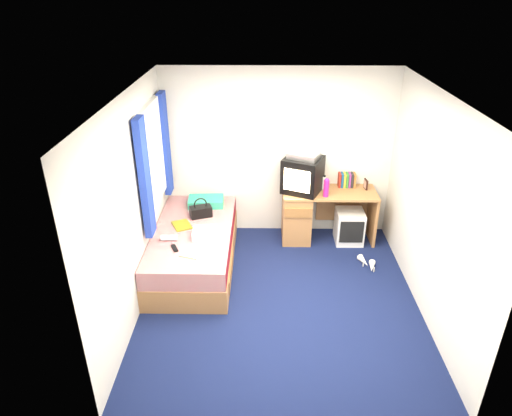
{
  "coord_description": "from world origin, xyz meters",
  "views": [
    {
      "loc": [
        -0.21,
        -4.35,
        3.4
      ],
      "look_at": [
        -0.29,
        0.7,
        0.85
      ],
      "focal_mm": 32.0,
      "sensor_mm": 36.0,
      "label": 1
    }
  ],
  "objects_px": {
    "crt_tv": "(303,175)",
    "picture_frame": "(366,184)",
    "pillow": "(206,202)",
    "colour_swatch_fan": "(188,256)",
    "desk": "(309,213)",
    "towel": "(205,233)",
    "handbag": "(201,211)",
    "white_heels": "(368,264)",
    "magazine": "(182,225)",
    "bed": "(194,247)",
    "vcr": "(304,155)",
    "remote_control": "(175,248)",
    "storage_cube": "(349,226)",
    "water_bottle": "(169,238)",
    "pink_water_bottle": "(326,188)",
    "aerosol_can": "(324,183)"
  },
  "relations": [
    {
      "from": "vcr",
      "to": "towel",
      "type": "relative_size",
      "value": 1.32
    },
    {
      "from": "pillow",
      "to": "colour_swatch_fan",
      "type": "xyz_separation_m",
      "value": [
        -0.05,
        -1.34,
        -0.05
      ]
    },
    {
      "from": "pillow",
      "to": "storage_cube",
      "type": "height_order",
      "value": "pillow"
    },
    {
      "from": "pink_water_bottle",
      "to": "handbag",
      "type": "height_order",
      "value": "pink_water_bottle"
    },
    {
      "from": "vcr",
      "to": "colour_swatch_fan",
      "type": "xyz_separation_m",
      "value": [
        -1.4,
        -1.39,
        -0.73
      ]
    },
    {
      "from": "pillow",
      "to": "colour_swatch_fan",
      "type": "bearing_deg",
      "value": -92.19
    },
    {
      "from": "aerosol_can",
      "to": "water_bottle",
      "type": "xyz_separation_m",
      "value": [
        -1.99,
        -1.07,
        -0.27
      ]
    },
    {
      "from": "colour_swatch_fan",
      "to": "white_heels",
      "type": "distance_m",
      "value": 2.38
    },
    {
      "from": "pillow",
      "to": "water_bottle",
      "type": "distance_m",
      "value": 1.03
    },
    {
      "from": "vcr",
      "to": "water_bottle",
      "type": "relative_size",
      "value": 2.0
    },
    {
      "from": "crt_tv",
      "to": "vcr",
      "type": "bearing_deg",
      "value": 90.0
    },
    {
      "from": "magazine",
      "to": "remote_control",
      "type": "height_order",
      "value": "remote_control"
    },
    {
      "from": "pillow",
      "to": "crt_tv",
      "type": "bearing_deg",
      "value": 1.79
    },
    {
      "from": "bed",
      "to": "desk",
      "type": "relative_size",
      "value": 1.54
    },
    {
      "from": "storage_cube",
      "to": "pink_water_bottle",
      "type": "distance_m",
      "value": 0.74
    },
    {
      "from": "magazine",
      "to": "water_bottle",
      "type": "distance_m",
      "value": 0.38
    },
    {
      "from": "aerosol_can",
      "to": "white_heels",
      "type": "height_order",
      "value": "aerosol_can"
    },
    {
      "from": "pillow",
      "to": "handbag",
      "type": "xyz_separation_m",
      "value": [
        -0.03,
        -0.34,
        0.03
      ]
    },
    {
      "from": "bed",
      "to": "pillow",
      "type": "xyz_separation_m",
      "value": [
        0.09,
        0.69,
        0.33
      ]
    },
    {
      "from": "bed",
      "to": "desk",
      "type": "xyz_separation_m",
      "value": [
        1.55,
        0.74,
        0.14
      ]
    },
    {
      "from": "vcr",
      "to": "picture_frame",
      "type": "bearing_deg",
      "value": 29.63
    },
    {
      "from": "water_bottle",
      "to": "aerosol_can",
      "type": "bearing_deg",
      "value": 28.28
    },
    {
      "from": "desk",
      "to": "towel",
      "type": "relative_size",
      "value": 4.29
    },
    {
      "from": "desk",
      "to": "crt_tv",
      "type": "xyz_separation_m",
      "value": [
        -0.11,
        -0.0,
        0.59
      ]
    },
    {
      "from": "desk",
      "to": "remote_control",
      "type": "relative_size",
      "value": 8.12
    },
    {
      "from": "desk",
      "to": "colour_swatch_fan",
      "type": "distance_m",
      "value": 2.05
    },
    {
      "from": "pink_water_bottle",
      "to": "vcr",
      "type": "bearing_deg",
      "value": 150.46
    },
    {
      "from": "magazine",
      "to": "water_bottle",
      "type": "bearing_deg",
      "value": -103.99
    },
    {
      "from": "pillow",
      "to": "pink_water_bottle",
      "type": "relative_size",
      "value": 2.07
    },
    {
      "from": "aerosol_can",
      "to": "remote_control",
      "type": "relative_size",
      "value": 1.2
    },
    {
      "from": "handbag",
      "to": "white_heels",
      "type": "distance_m",
      "value": 2.32
    },
    {
      "from": "pillow",
      "to": "desk",
      "type": "distance_m",
      "value": 1.47
    },
    {
      "from": "towel",
      "to": "white_heels",
      "type": "relative_size",
      "value": 0.84
    },
    {
      "from": "desk",
      "to": "towel",
      "type": "height_order",
      "value": "desk"
    },
    {
      "from": "colour_swatch_fan",
      "to": "white_heels",
      "type": "relative_size",
      "value": 0.61
    },
    {
      "from": "pillow",
      "to": "handbag",
      "type": "distance_m",
      "value": 0.34
    },
    {
      "from": "pink_water_bottle",
      "to": "towel",
      "type": "xyz_separation_m",
      "value": [
        -1.56,
        -0.76,
        -0.28
      ]
    },
    {
      "from": "storage_cube",
      "to": "picture_frame",
      "type": "xyz_separation_m",
      "value": [
        0.21,
        0.18,
        0.58
      ]
    },
    {
      "from": "magazine",
      "to": "colour_swatch_fan",
      "type": "bearing_deg",
      "value": -75.11
    },
    {
      "from": "crt_tv",
      "to": "picture_frame",
      "type": "distance_m",
      "value": 0.92
    },
    {
      "from": "picture_frame",
      "to": "water_bottle",
      "type": "bearing_deg",
      "value": -163.98
    },
    {
      "from": "vcr",
      "to": "crt_tv",
      "type": "bearing_deg",
      "value": -89.68
    },
    {
      "from": "picture_frame",
      "to": "white_heels",
      "type": "bearing_deg",
      "value": -100.9
    },
    {
      "from": "storage_cube",
      "to": "towel",
      "type": "xyz_separation_m",
      "value": [
        -1.94,
        -0.84,
        0.35
      ]
    },
    {
      "from": "vcr",
      "to": "white_heels",
      "type": "height_order",
      "value": "vcr"
    },
    {
      "from": "crt_tv",
      "to": "picture_frame",
      "type": "xyz_separation_m",
      "value": [
        0.9,
        0.09,
        -0.17
      ]
    },
    {
      "from": "desk",
      "to": "magazine",
      "type": "height_order",
      "value": "desk"
    },
    {
      "from": "bed",
      "to": "storage_cube",
      "type": "height_order",
      "value": "bed"
    },
    {
      "from": "handbag",
      "to": "picture_frame",
      "type": "bearing_deg",
      "value": -8.62
    },
    {
      "from": "desk",
      "to": "crt_tv",
      "type": "distance_m",
      "value": 0.6
    }
  ]
}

